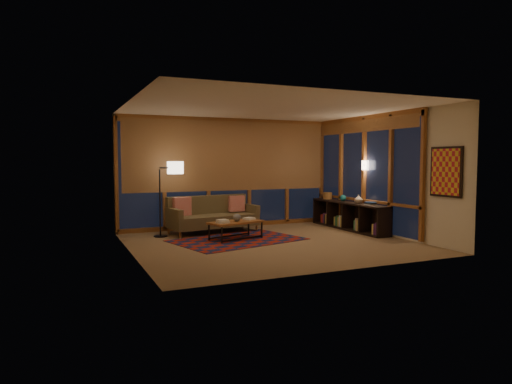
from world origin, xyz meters
name	(u,v)px	position (x,y,z in m)	size (l,w,h in m)	color
floor	(272,243)	(0.00, 0.00, 0.00)	(5.50, 5.00, 0.01)	#936843
ceiling	(272,108)	(0.00, 0.00, 2.70)	(5.50, 5.00, 0.01)	#F9EACC
walls	(272,176)	(0.00, 0.00, 1.35)	(5.51, 5.01, 2.70)	beige
window_wall_back	(229,173)	(0.00, 2.43, 1.35)	(5.30, 0.16, 2.60)	#9E5F2A
window_wall_right	(363,174)	(2.68, 0.60, 1.35)	(0.16, 3.70, 2.60)	#9E5F2A
wall_art	(446,172)	(2.71, -1.85, 1.45)	(0.06, 0.74, 0.94)	red
wall_sconce	(365,165)	(2.62, 0.45, 1.55)	(0.12, 0.18, 0.22)	#FAE6C5
sofa	(213,215)	(-0.64, 1.75, 0.41)	(2.02, 0.82, 0.83)	brown
pillow_left	(182,207)	(-1.35, 1.84, 0.62)	(0.42, 0.14, 0.42)	red
pillow_right	(237,205)	(0.02, 1.98, 0.60)	(0.38, 0.13, 0.38)	red
area_rug	(238,240)	(-0.51, 0.58, 0.01)	(2.56, 1.71, 0.01)	maroon
coffee_table	(236,230)	(-0.51, 0.68, 0.19)	(1.16, 0.53, 0.39)	#9E5F2A
book_stack_a	(223,221)	(-0.85, 0.54, 0.42)	(0.23, 0.18, 0.07)	beige
book_stack_b	(249,218)	(-0.16, 0.81, 0.41)	(0.27, 0.21, 0.05)	beige
ceramic_pot	(237,217)	(-0.49, 0.65, 0.47)	(0.17, 0.17, 0.17)	#333334
floor_lamp	(160,199)	(-1.89, 1.68, 0.83)	(0.55, 0.36, 1.65)	black
bookshelf	(349,216)	(2.49, 0.88, 0.33)	(0.40, 2.65, 0.66)	black
basket	(328,196)	(2.47, 1.79, 0.75)	(0.23, 0.23, 0.17)	#A16330
teal_bowl	(343,198)	(2.49, 1.13, 0.74)	(0.15, 0.15, 0.15)	#156264
vase	(358,199)	(2.49, 0.51, 0.76)	(0.19, 0.19, 0.20)	tan
shelf_book_stack	(371,204)	(2.49, 0.06, 0.70)	(0.17, 0.24, 0.07)	beige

